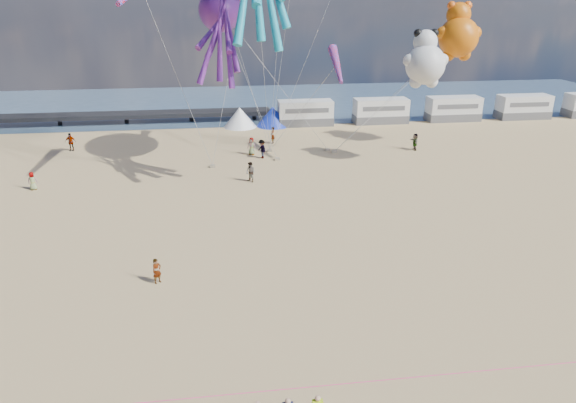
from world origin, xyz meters
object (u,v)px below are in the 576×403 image
(standing_person, at_px, (157,271))
(sandbag_c, at_px, (334,152))
(sandbag_a, at_px, (213,166))
(kite_teddy_orange, at_px, (458,37))
(motorhome_2, at_px, (453,109))
(beachgoer_0, at_px, (33,181))
(beachgoer_2, at_px, (262,149))
(sandbag_e, at_px, (270,151))
(windsock_mid, at_px, (226,15))
(beachgoer_1, at_px, (250,172))
(sandbag_b, at_px, (277,159))
(beachgoer_5, at_px, (273,135))
(motorhome_1, at_px, (381,111))
(sandbag_d, at_px, (328,150))
(beachgoer_3, at_px, (70,142))
(beachgoer_6, at_px, (252,146))
(beachgoer_4, at_px, (415,142))
(kite_panda, at_px, (425,65))
(tent_blue, at_px, (273,116))
(motorhome_0, at_px, (305,113))
(tent_white, at_px, (240,117))
(windsock_right, at_px, (337,65))
(kite_octopus_purple, at_px, (220,10))
(motorhome_3, at_px, (523,107))

(standing_person, relative_size, sandbag_c, 2.96)
(sandbag_a, bearing_deg, kite_teddy_orange, 8.84)
(motorhome_2, bearing_deg, beachgoer_0, -156.53)
(beachgoer_2, bearing_deg, kite_teddy_orange, 69.64)
(sandbag_e, xyz_separation_m, windsock_mid, (-3.87, 0.83, 13.03))
(beachgoer_1, distance_m, sandbag_b, 6.68)
(beachgoer_5, height_order, kite_teddy_orange, kite_teddy_orange)
(motorhome_1, bearing_deg, sandbag_d, -128.26)
(sandbag_b, bearing_deg, beachgoer_3, 163.93)
(standing_person, bearing_deg, beachgoer_6, 33.21)
(beachgoer_4, distance_m, sandbag_d, 9.03)
(sandbag_b, bearing_deg, sandbag_e, 98.33)
(beachgoer_3, xyz_separation_m, sandbag_c, (26.64, -4.28, -0.82))
(standing_person, distance_m, kite_panda, 29.93)
(tent_blue, xyz_separation_m, kite_panda, (11.74, -17.21, 8.04))
(motorhome_0, height_order, beachgoer_5, motorhome_0)
(sandbag_a, distance_m, kite_panda, 21.14)
(kite_teddy_orange, xyz_separation_m, windsock_mid, (-22.46, 1.45, 2.07))
(sandbag_b, bearing_deg, beachgoer_0, -165.10)
(beachgoer_1, height_order, sandbag_b, beachgoer_1)
(sandbag_b, relative_size, sandbag_e, 1.00)
(beachgoer_4, bearing_deg, sandbag_c, -90.05)
(beachgoer_0, relative_size, beachgoer_2, 0.82)
(tent_white, height_order, beachgoer_2, tent_white)
(sandbag_b, height_order, windsock_right, windsock_right)
(beachgoer_2, xyz_separation_m, kite_octopus_purple, (-3.43, -2.01, 12.79))
(tent_blue, xyz_separation_m, sandbag_a, (-7.24, -15.38, -1.09))
(motorhome_0, xyz_separation_m, sandbag_d, (0.47, -11.45, -1.39))
(sandbag_e, xyz_separation_m, kite_panda, (13.20, -6.23, 9.13))
(tent_white, distance_m, windsock_right, 18.64)
(motorhome_3, relative_size, sandbag_c, 13.20)
(sandbag_c, bearing_deg, motorhome_1, 55.28)
(beachgoer_4, bearing_deg, kite_teddy_orange, 100.88)
(kite_teddy_orange, bearing_deg, tent_white, 171.15)
(motorhome_2, relative_size, beachgoer_6, 3.76)
(motorhome_0, relative_size, windsock_mid, 1.17)
(beachgoer_6, height_order, sandbag_b, beachgoer_6)
(beachgoer_1, relative_size, beachgoer_3, 0.95)
(motorhome_1, distance_m, beachgoer_4, 12.31)
(standing_person, height_order, windsock_right, windsock_right)
(tent_white, bearing_deg, windsock_right, -60.30)
(motorhome_0, distance_m, sandbag_a, 19.10)
(motorhome_3, bearing_deg, standing_person, -140.00)
(beachgoer_0, height_order, kite_teddy_orange, kite_teddy_orange)
(sandbag_e, bearing_deg, tent_blue, 82.42)
(tent_blue, distance_m, sandbag_d, 12.34)
(standing_person, height_order, kite_teddy_orange, kite_teddy_orange)
(motorhome_1, height_order, beachgoer_5, motorhome_1)
(sandbag_e, bearing_deg, beachgoer_5, 78.76)
(tent_blue, relative_size, sandbag_e, 8.00)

